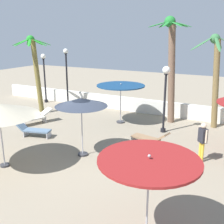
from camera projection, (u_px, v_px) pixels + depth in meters
name	position (u px, v px, depth m)	size (l,w,h in m)	color
ground_plane	(82.00, 158.00, 11.87)	(56.00, 56.00, 0.00)	gray
boundary_wall	(147.00, 106.00, 18.57)	(25.20, 0.30, 0.95)	silver
patio_umbrella_2	(149.00, 164.00, 6.46)	(2.48, 2.48, 2.51)	#333338
patio_umbrella_3	(81.00, 103.00, 11.56)	(2.26, 2.26, 2.67)	#333338
patio_umbrella_5	(121.00, 87.00, 16.11)	(2.86, 2.86, 2.43)	#333338
palm_tree_0	(35.00, 65.00, 17.94)	(2.62, 2.66, 5.16)	brown
palm_tree_1	(215.00, 71.00, 15.09)	(2.87, 2.94, 5.26)	brown
palm_tree_2	(171.00, 60.00, 15.87)	(2.50, 2.50, 6.23)	brown
lamp_post_0	(44.00, 73.00, 21.04)	(0.37, 0.37, 3.79)	black
lamp_post_1	(67.00, 73.00, 19.44)	(0.35, 0.35, 4.26)	black
lamp_post_2	(165.00, 89.00, 14.45)	(0.41, 0.41, 3.63)	black
lounge_chair_0	(150.00, 138.00, 13.11)	(1.95, 0.91, 0.84)	#B7B7BC
lounge_chair_1	(33.00, 130.00, 14.33)	(1.97, 1.03, 0.84)	#B7B7BC
lounge_chair_2	(37.00, 117.00, 16.46)	(1.22, 1.93, 0.82)	#B7B7BC
guest_1	(203.00, 138.00, 11.35)	(0.42, 0.43, 1.71)	gold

